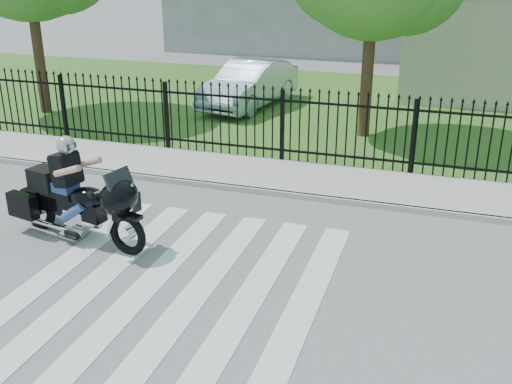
% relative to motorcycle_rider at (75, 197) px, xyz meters
% --- Properties ---
extents(ground, '(120.00, 120.00, 0.00)m').
position_rel_motorcycle_rider_xyz_m(ground, '(2.32, -0.99, -0.79)').
color(ground, slate).
rests_on(ground, ground).
extents(crosswalk, '(5.00, 5.50, 0.01)m').
position_rel_motorcycle_rider_xyz_m(crosswalk, '(2.32, -0.99, -0.78)').
color(crosswalk, silver).
rests_on(crosswalk, ground).
extents(sidewalk, '(40.00, 2.00, 0.12)m').
position_rel_motorcycle_rider_xyz_m(sidewalk, '(2.32, 4.01, -0.73)').
color(sidewalk, '#ADAAA3').
rests_on(sidewalk, ground).
extents(curb, '(40.00, 0.12, 0.12)m').
position_rel_motorcycle_rider_xyz_m(curb, '(2.32, 3.01, -0.73)').
color(curb, '#ADAAA3').
rests_on(curb, ground).
extents(grass_strip, '(40.00, 12.00, 0.02)m').
position_rel_motorcycle_rider_xyz_m(grass_strip, '(2.32, 11.01, -0.78)').
color(grass_strip, '#376021').
rests_on(grass_strip, ground).
extents(iron_fence, '(26.00, 0.04, 1.80)m').
position_rel_motorcycle_rider_xyz_m(iron_fence, '(2.32, 5.01, 0.12)').
color(iron_fence, black).
rests_on(iron_fence, ground).
extents(motorcycle_rider, '(2.88, 1.35, 1.92)m').
position_rel_motorcycle_rider_xyz_m(motorcycle_rider, '(0.00, 0.00, 0.00)').
color(motorcycle_rider, black).
rests_on(motorcycle_rider, ground).
extents(parked_car, '(2.23, 4.64, 1.47)m').
position_rel_motorcycle_rider_xyz_m(parked_car, '(-0.25, 10.21, -0.03)').
color(parked_car, '#99ABC0').
rests_on(parked_car, grass_strip).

